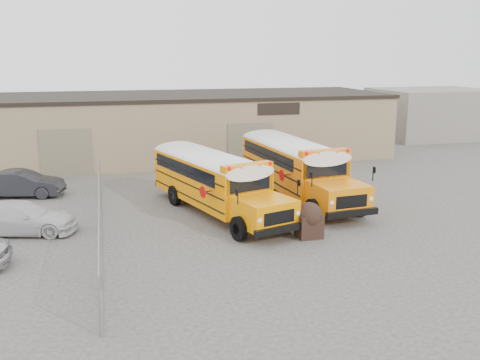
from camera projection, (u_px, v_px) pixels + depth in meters
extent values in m
plane|color=#413F3C|center=(254.00, 245.00, 21.68)|extent=(120.00, 120.00, 0.00)
cube|color=#8B7C56|center=(181.00, 126.00, 40.01)|extent=(30.00, 10.00, 4.50)
cube|color=black|center=(180.00, 95.00, 39.49)|extent=(30.20, 10.20, 0.25)
cube|color=black|center=(279.00, 109.00, 36.36)|extent=(3.00, 0.08, 0.80)
cube|color=#665D48|center=(66.00, 153.00, 33.52)|extent=(3.20, 0.08, 3.00)
cube|color=#665D48|center=(250.00, 145.00, 36.42)|extent=(3.20, 0.08, 3.00)
cylinder|color=gray|center=(101.00, 307.00, 14.36)|extent=(0.07, 0.07, 1.80)
cylinder|color=gray|center=(100.00, 266.00, 17.19)|extent=(0.07, 0.07, 1.80)
cylinder|color=gray|center=(100.00, 236.00, 20.02)|extent=(0.07, 0.07, 1.80)
cylinder|color=gray|center=(100.00, 213.00, 22.85)|extent=(0.07, 0.07, 1.80)
cylinder|color=gray|center=(100.00, 196.00, 25.68)|extent=(0.07, 0.07, 1.80)
cylinder|color=gray|center=(100.00, 182.00, 28.50)|extent=(0.07, 0.07, 1.80)
cylinder|color=gray|center=(100.00, 170.00, 31.33)|extent=(0.07, 0.07, 1.80)
cylinder|color=gray|center=(99.00, 193.00, 22.65)|extent=(0.05, 18.00, 0.05)
cylinder|color=gray|center=(101.00, 232.00, 23.04)|extent=(0.05, 18.00, 0.05)
cube|color=gray|center=(100.00, 213.00, 22.85)|extent=(0.02, 18.00, 1.70)
cube|color=gray|center=(432.00, 113.00, 49.61)|extent=(10.00, 8.00, 4.40)
cube|color=orange|center=(160.00, 159.00, 31.30)|extent=(4.61, 7.96, 2.04)
cube|color=orange|center=(199.00, 183.00, 27.36)|extent=(2.74, 2.74, 1.14)
cube|color=black|center=(189.00, 160.00, 28.05)|extent=(1.97, 0.66, 0.75)
cube|color=white|center=(160.00, 139.00, 31.03)|extent=(4.64, 8.03, 0.40)
cube|color=orange|center=(186.00, 148.00, 28.10)|extent=(2.47, 1.20, 0.36)
sphere|color=#E50705|center=(170.00, 148.00, 27.35)|extent=(0.20, 0.20, 0.20)
sphere|color=#E50705|center=(206.00, 144.00, 28.41)|extent=(0.20, 0.20, 0.20)
sphere|color=orange|center=(180.00, 147.00, 27.64)|extent=(0.20, 0.20, 0.20)
sphere|color=orange|center=(196.00, 145.00, 28.12)|extent=(0.20, 0.20, 0.20)
cube|color=black|center=(210.00, 197.00, 26.49)|extent=(2.39, 0.93, 0.28)
cube|color=black|center=(137.00, 163.00, 34.69)|extent=(2.39, 0.91, 0.28)
cube|color=black|center=(160.00, 160.00, 31.32)|extent=(4.61, 7.82, 0.06)
cube|color=black|center=(158.00, 149.00, 31.42)|extent=(4.29, 6.83, 0.62)
cylinder|color=black|center=(177.00, 197.00, 26.98)|extent=(0.57, 1.07, 1.03)
cylinder|color=black|center=(218.00, 190.00, 28.19)|extent=(0.57, 1.07, 1.03)
cylinder|color=black|center=(133.00, 174.00, 32.18)|extent=(0.57, 1.07, 1.03)
cylinder|color=black|center=(169.00, 169.00, 33.39)|extent=(0.57, 1.07, 1.03)
cylinder|color=#BF0505|center=(150.00, 168.00, 28.26)|extent=(0.19, 0.54, 0.56)
cube|color=orange|center=(250.00, 147.00, 35.02)|extent=(3.39, 8.20, 2.15)
cube|color=orange|center=(282.00, 169.00, 30.43)|extent=(2.52, 2.52, 1.21)
cube|color=black|center=(274.00, 147.00, 31.25)|extent=(2.15, 0.27, 0.79)
cube|color=white|center=(250.00, 128.00, 34.74)|extent=(3.40, 8.28, 0.42)
cube|color=orange|center=(273.00, 135.00, 31.32)|extent=(2.61, 0.77, 0.38)
sphere|color=#E50705|center=(257.00, 135.00, 30.71)|extent=(0.21, 0.21, 0.21)
sphere|color=#E50705|center=(291.00, 133.00, 31.44)|extent=(0.21, 0.21, 0.21)
sphere|color=orange|center=(266.00, 134.00, 30.91)|extent=(0.21, 0.21, 0.21)
sphere|color=orange|center=(282.00, 133.00, 31.24)|extent=(0.21, 0.21, 0.21)
cube|color=black|center=(291.00, 182.00, 29.40)|extent=(2.58, 0.48, 0.29)
cube|color=black|center=(230.00, 151.00, 38.95)|extent=(2.58, 0.46, 0.29)
cube|color=black|center=(250.00, 148.00, 35.04)|extent=(3.41, 8.04, 0.06)
cube|color=black|center=(248.00, 137.00, 35.17)|extent=(3.30, 6.95, 0.65)
cylinder|color=black|center=(261.00, 181.00, 30.25)|extent=(0.40, 1.12, 1.09)
cylinder|color=black|center=(301.00, 177.00, 31.09)|extent=(0.40, 1.12, 1.09)
cylinder|color=black|center=(224.00, 160.00, 36.32)|extent=(0.40, 1.12, 1.09)
cylinder|color=black|center=(258.00, 157.00, 37.15)|extent=(0.40, 1.12, 1.09)
cylinder|color=#BF0505|center=(238.00, 153.00, 31.90)|extent=(0.09, 0.59, 0.59)
cube|color=black|center=(309.00, 226.00, 22.46)|extent=(1.03, 0.93, 1.01)
sphere|color=black|center=(309.00, 215.00, 22.36)|extent=(1.11, 1.11, 1.11)
imported|color=silver|center=(21.00, 218.00, 22.92)|extent=(5.05, 2.97, 1.37)
imported|color=black|center=(22.00, 184.00, 28.81)|extent=(4.60, 2.38, 1.45)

